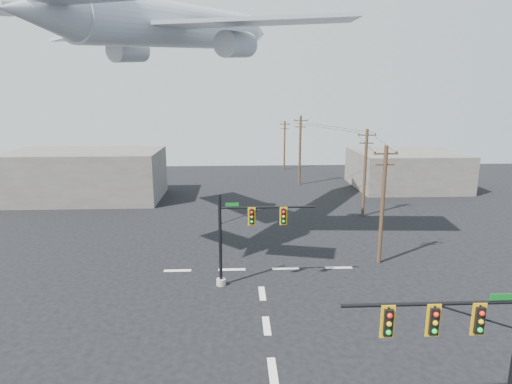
{
  "coord_description": "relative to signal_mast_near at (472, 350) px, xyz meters",
  "views": [
    {
      "loc": [
        -1.62,
        -17.62,
        12.6
      ],
      "look_at": [
        -0.54,
        5.0,
        7.47
      ],
      "focal_mm": 30.0,
      "sensor_mm": 36.0,
      "label": 1
    }
  ],
  "objects": [
    {
      "name": "ground",
      "position": [
        -6.83,
        4.26,
        -3.64
      ],
      "size": [
        120.0,
        120.0,
        0.0
      ],
      "primitive_type": "plane",
      "color": "black",
      "rests_on": "ground"
    },
    {
      "name": "lane_markings",
      "position": [
        -6.83,
        9.6,
        -3.63
      ],
      "size": [
        14.0,
        21.2,
        0.01
      ],
      "color": "silver",
      "rests_on": "ground"
    },
    {
      "name": "signal_mast_near",
      "position": [
        0.0,
        0.0,
        0.0
      ],
      "size": [
        6.83,
        0.7,
        6.39
      ],
      "color": "#9B968C",
      "rests_on": "ground"
    },
    {
      "name": "signal_mast_far",
      "position": [
        -8.17,
        13.62,
        -0.21
      ],
      "size": [
        6.58,
        0.7,
        6.34
      ],
      "color": "#9B968C",
      "rests_on": "ground"
    },
    {
      "name": "utility_pole_a",
      "position": [
        2.47,
        17.08,
        1.1
      ],
      "size": [
        1.81,
        0.3,
        9.06
      ],
      "rotation": [
        0.0,
        0.0,
        0.03
      ],
      "color": "#47331E",
      "rests_on": "ground"
    },
    {
      "name": "utility_pole_b",
      "position": [
        5.05,
        30.14,
        1.19
      ],
      "size": [
        1.86,
        0.45,
        9.23
      ],
      "rotation": [
        0.0,
        0.0,
        -0.17
      ],
      "color": "#47331E",
      "rests_on": "ground"
    },
    {
      "name": "utility_pole_c",
      "position": [
        0.69,
        46.87,
        1.5
      ],
      "size": [
        1.9,
        0.9,
        9.82
      ],
      "rotation": [
        0.0,
        0.0,
        -0.4
      ],
      "color": "#47331E",
      "rests_on": "ground"
    },
    {
      "name": "utility_pole_d",
      "position": [
        -0.04,
        59.92,
        0.74
      ],
      "size": [
        1.73,
        0.29,
        8.37
      ],
      "rotation": [
        0.0,
        0.0,
        0.05
      ],
      "color": "#47331E",
      "rests_on": "ground"
    },
    {
      "name": "power_lines",
      "position": [
        2.38,
        38.42,
        4.96
      ],
      "size": [
        6.72,
        42.84,
        0.44
      ],
      "color": "black"
    },
    {
      "name": "airliner",
      "position": [
        -12.83,
        23.59,
        14.38
      ],
      "size": [
        26.44,
        28.93,
        8.23
      ],
      "rotation": [
        0.0,
        -0.08,
        1.06
      ],
      "color": "#A4A8B0"
    },
    {
      "name": "building_left",
      "position": [
        -26.83,
        39.26,
        -0.64
      ],
      "size": [
        18.0,
        10.0,
        6.0
      ],
      "primitive_type": "cube",
      "color": "slate",
      "rests_on": "ground"
    },
    {
      "name": "building_right",
      "position": [
        15.17,
        44.26,
        -1.14
      ],
      "size": [
        14.0,
        12.0,
        5.0
      ],
      "primitive_type": "cube",
      "color": "slate",
      "rests_on": "ground"
    }
  ]
}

